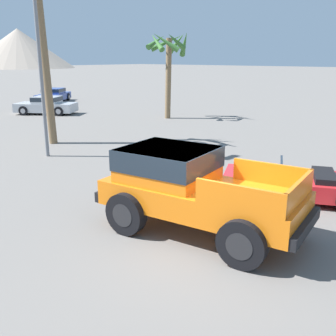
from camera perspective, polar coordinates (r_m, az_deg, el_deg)
The scene contains 7 objects.
ground_plane at distance 9.00m, azimuth 5.24°, elevation -9.63°, with size 320.00×320.00×0.00m, color slate.
orange_pickup_truck at distance 8.90m, azimuth 3.13°, elevation -2.45°, with size 2.78×4.93×1.86m.
red_convertible_car at distance 11.64m, azimuth 18.22°, elevation -2.23°, with size 3.32×4.39×1.04m.
parked_car_blue at distance 36.98m, azimuth -16.29°, elevation 10.14°, with size 4.63×4.08×1.18m.
parked_car_silver at distance 29.05m, azimuth -17.24°, elevation 8.71°, with size 3.74×4.36×1.22m.
street_lamp_post at distance 16.21m, azimuth -18.58°, elevation 19.70°, with size 0.90×0.24×8.75m.
palm_tree_tall at distance 25.71m, azimuth 0.15°, elevation 16.36°, with size 3.02×3.20×5.44m.
Camera 1 is at (-6.66, -4.67, 3.86)m, focal length 42.00 mm.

